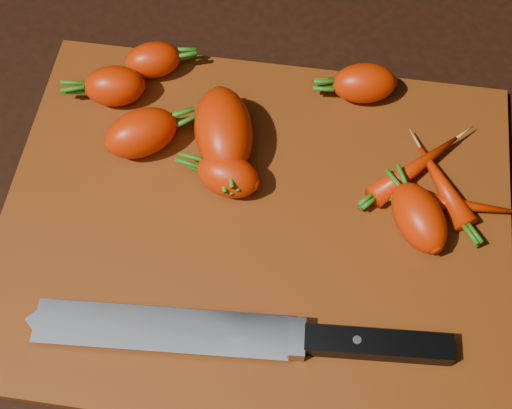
# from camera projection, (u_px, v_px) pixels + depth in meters

# --- Properties ---
(ground) EXTENTS (2.00, 2.00, 0.01)m
(ground) POSITION_uv_depth(u_px,v_px,m) (255.00, 230.00, 0.71)
(ground) COLOR black
(cutting_board) EXTENTS (0.50, 0.40, 0.01)m
(cutting_board) POSITION_uv_depth(u_px,v_px,m) (255.00, 225.00, 0.70)
(cutting_board) COLOR #602B0E
(cutting_board) RESTS_ON ground
(carrot_0) EXTENTS (0.09, 0.08, 0.05)m
(carrot_0) POSITION_uv_depth(u_px,v_px,m) (141.00, 133.00, 0.72)
(carrot_0) COLOR red
(carrot_0) RESTS_ON cutting_board
(carrot_1) EXTENTS (0.07, 0.06, 0.04)m
(carrot_1) POSITION_uv_depth(u_px,v_px,m) (228.00, 175.00, 0.70)
(carrot_1) COLOR red
(carrot_1) RESTS_ON cutting_board
(carrot_2) EXTENTS (0.08, 0.11, 0.06)m
(carrot_2) POSITION_uv_depth(u_px,v_px,m) (224.00, 130.00, 0.72)
(carrot_2) COLOR red
(carrot_2) RESTS_ON cutting_board
(carrot_3) EXTENTS (0.06, 0.08, 0.04)m
(carrot_3) POSITION_uv_depth(u_px,v_px,m) (226.00, 149.00, 0.72)
(carrot_3) COLOR red
(carrot_3) RESTS_ON cutting_board
(carrot_4) EXTENTS (0.07, 0.05, 0.04)m
(carrot_4) POSITION_uv_depth(u_px,v_px,m) (364.00, 83.00, 0.76)
(carrot_4) COLOR red
(carrot_4) RESTS_ON cutting_board
(carrot_5) EXTENTS (0.07, 0.06, 0.04)m
(carrot_5) POSITION_uv_depth(u_px,v_px,m) (153.00, 60.00, 0.77)
(carrot_5) COLOR red
(carrot_5) RESTS_ON cutting_board
(carrot_6) EXTENTS (0.08, 0.09, 0.04)m
(carrot_6) POSITION_uv_depth(u_px,v_px,m) (419.00, 217.00, 0.68)
(carrot_6) COLOR red
(carrot_6) RESTS_ON cutting_board
(carrot_7) EXTENTS (0.10, 0.10, 0.02)m
(carrot_7) POSITION_uv_depth(u_px,v_px,m) (416.00, 167.00, 0.72)
(carrot_7) COLOR red
(carrot_7) RESTS_ON cutting_board
(carrot_8) EXTENTS (0.12, 0.02, 0.02)m
(carrot_8) POSITION_uv_depth(u_px,v_px,m) (458.00, 205.00, 0.70)
(carrot_8) COLOR red
(carrot_8) RESTS_ON cutting_board
(carrot_9) EXTENTS (0.07, 0.10, 0.02)m
(carrot_9) POSITION_uv_depth(u_px,v_px,m) (443.00, 185.00, 0.71)
(carrot_9) COLOR red
(carrot_9) RESTS_ON cutting_board
(carrot_10) EXTENTS (0.07, 0.06, 0.04)m
(carrot_10) POSITION_uv_depth(u_px,v_px,m) (115.00, 86.00, 0.75)
(carrot_10) COLOR red
(carrot_10) RESTS_ON cutting_board
(knife) EXTENTS (0.38, 0.06, 0.02)m
(knife) POSITION_uv_depth(u_px,v_px,m) (186.00, 331.00, 0.64)
(knife) COLOR gray
(knife) RESTS_ON cutting_board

